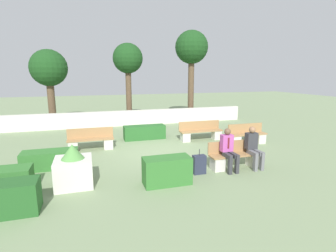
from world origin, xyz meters
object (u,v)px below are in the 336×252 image
object	(u,v)px
tree_center_left	(128,61)
bench_left_side	(91,142)
planter_corner_left	(74,169)
tree_leftmost	(49,69)
person_seated_woman	(253,145)
suitcase	(199,164)
bench_right_side	(247,136)
bench_front	(235,158)
bench_back	(201,133)
tree_center_right	(192,50)
person_seated_man	(229,148)

from	to	relation	value
tree_center_left	bench_left_side	bearing A→B (deg)	-112.83
planter_corner_left	tree_leftmost	world-z (taller)	tree_leftmost
person_seated_woman	tree_center_left	world-z (taller)	tree_center_left
bench_left_side	planter_corner_left	xyz separation A→B (m)	(-0.51, -3.49, 0.15)
suitcase	tree_leftmost	bearing A→B (deg)	117.69
bench_right_side	person_seated_woman	size ratio (longest dim) A/B	1.26
person_seated_woman	bench_right_side	bearing A→B (deg)	59.31
bench_front	suitcase	size ratio (longest dim) A/B	2.28
bench_front	tree_center_left	distance (m)	10.33
bench_back	tree_center_right	bearing A→B (deg)	64.28
bench_back	person_seated_woman	size ratio (longest dim) A/B	1.50
person_seated_man	suitcase	size ratio (longest dim) A/B	1.72
suitcase	tree_center_right	size ratio (longest dim) A/B	0.13
bench_front	person_seated_woman	distance (m)	0.71
bench_right_side	tree_center_right	distance (m)	8.12
tree_center_left	tree_center_right	bearing A→B (deg)	-1.40
bench_left_side	person_seated_woman	world-z (taller)	person_seated_woman
tree_center_left	person_seated_woman	bearing A→B (deg)	-75.12
bench_right_side	suitcase	world-z (taller)	bench_right_side
tree_center_right	person_seated_woman	bearing A→B (deg)	-99.77
bench_left_side	planter_corner_left	bearing A→B (deg)	-99.55
person_seated_man	person_seated_woman	world-z (taller)	person_seated_woman
bench_front	person_seated_woman	bearing A→B (deg)	-13.82
planter_corner_left	tree_leftmost	bearing A→B (deg)	99.25
bench_right_side	suitcase	distance (m)	4.37
person_seated_man	person_seated_woman	size ratio (longest dim) A/B	1.00
bench_front	suitcase	xyz separation A→B (m)	(-1.35, -0.14, -0.04)
bench_front	person_seated_woman	size ratio (longest dim) A/B	1.32
planter_corner_left	tree_center_left	distance (m)	10.46
bench_front	person_seated_woman	world-z (taller)	person_seated_woman
tree_center_left	tree_center_right	world-z (taller)	tree_center_right
planter_corner_left	bench_left_side	bearing A→B (deg)	81.71
bench_front	suitcase	distance (m)	1.36
tree_center_right	tree_center_left	bearing A→B (deg)	178.60
tree_center_left	person_seated_man	bearing A→B (deg)	-80.29
bench_left_side	person_seated_man	xyz separation A→B (m)	(4.15, -3.70, 0.41)
person_seated_woman	bench_back	bearing A→B (deg)	91.90
person_seated_man	planter_corner_left	distance (m)	4.67
bench_front	person_seated_man	distance (m)	0.56
person_seated_woman	planter_corner_left	world-z (taller)	person_seated_woman
tree_center_right	bench_right_side	bearing A→B (deg)	-90.61
bench_right_side	bench_back	size ratio (longest dim) A/B	0.84
bench_right_side	bench_back	distance (m)	2.09
planter_corner_left	person_seated_woman	bearing A→B (deg)	-2.11
bench_front	planter_corner_left	xyz separation A→B (m)	(-5.01, 0.07, 0.15)
person_seated_man	suitcase	distance (m)	1.10
suitcase	bench_front	bearing A→B (deg)	6.11
bench_left_side	person_seated_man	bearing A→B (deg)	-42.95
person_seated_woman	tree_center_left	distance (m)	10.44
bench_back	tree_center_right	world-z (taller)	tree_center_right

